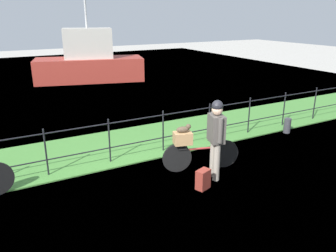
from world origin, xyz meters
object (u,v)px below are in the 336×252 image
at_px(moored_boat_near, 89,62).
at_px(terrier_dog, 184,129).
at_px(cyclist_person, 216,133).
at_px(backpack_on_paving, 203,179).
at_px(bicycle_main, 200,155).
at_px(mooring_bollard, 287,126).
at_px(wooden_crate, 183,138).

bearing_deg(moored_boat_near, terrier_dog, -96.38).
distance_m(cyclist_person, backpack_on_paving, 0.97).
height_order(cyclist_person, backpack_on_paving, cyclist_person).
relative_size(backpack_on_paving, moored_boat_near, 0.07).
bearing_deg(terrier_dog, bicycle_main, -16.48).
relative_size(cyclist_person, mooring_bollard, 3.89).
relative_size(terrier_dog, moored_boat_near, 0.06).
height_order(bicycle_main, cyclist_person, cyclist_person).
bearing_deg(cyclist_person, bicycle_main, 94.31).
height_order(bicycle_main, backpack_on_paving, bicycle_main).
distance_m(wooden_crate, cyclist_person, 0.77).
xyz_separation_m(bicycle_main, backpack_on_paving, (-0.43, -0.74, -0.14)).
distance_m(wooden_crate, terrier_dog, 0.21).
height_order(cyclist_person, moored_boat_near, moored_boat_near).
bearing_deg(backpack_on_paving, cyclist_person, 9.94).
bearing_deg(cyclist_person, moored_boat_near, 85.85).
bearing_deg(backpack_on_paving, terrier_dog, 65.88).
bearing_deg(wooden_crate, backpack_on_paving, -92.96).
relative_size(bicycle_main, backpack_on_paving, 4.18).
bearing_deg(moored_boat_near, backpack_on_paving, -96.26).
relative_size(cyclist_person, backpack_on_paving, 4.21).
distance_m(bicycle_main, terrier_dog, 0.74).
relative_size(backpack_on_paving, mooring_bollard, 0.93).
height_order(terrier_dog, backpack_on_paving, terrier_dog).
xyz_separation_m(bicycle_main, terrier_dog, (-0.36, 0.11, 0.64)).
xyz_separation_m(bicycle_main, wooden_crate, (-0.39, 0.11, 0.43)).
bearing_deg(mooring_bollard, cyclist_person, -160.17).
distance_m(bicycle_main, wooden_crate, 0.59).
bearing_deg(cyclist_person, mooring_bollard, 19.83).
distance_m(backpack_on_paving, moored_boat_near, 12.20).
relative_size(wooden_crate, backpack_on_paving, 0.96).
height_order(backpack_on_paving, moored_boat_near, moored_boat_near).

